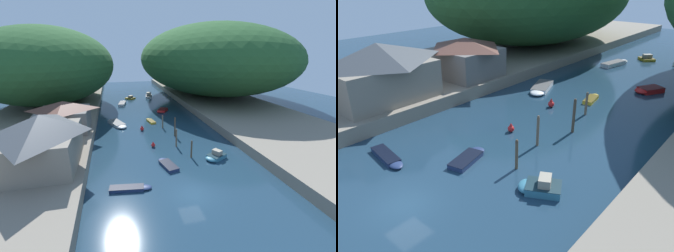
% 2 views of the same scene
% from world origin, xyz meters
% --- Properties ---
extents(water_surface, '(130.00, 130.00, 0.00)m').
position_xyz_m(water_surface, '(0.00, 30.00, 0.00)').
color(water_surface, '#1E384C').
rests_on(water_surface, ground).
extents(left_bank, '(22.00, 120.00, 1.56)m').
position_xyz_m(left_bank, '(-22.23, 30.00, 0.78)').
color(left_bank, gray).
rests_on(left_bank, ground).
extents(right_bank, '(22.00, 120.00, 1.56)m').
position_xyz_m(right_bank, '(22.23, 30.00, 0.78)').
color(right_bank, gray).
rests_on(right_bank, ground).
extents(hillside_left, '(33.29, 46.61, 19.10)m').
position_xyz_m(hillside_left, '(-23.33, 46.48, 11.11)').
color(hillside_left, '#285628').
rests_on(hillside_left, left_bank).
extents(hillside_right, '(43.55, 60.97, 21.14)m').
position_xyz_m(hillside_right, '(23.33, 49.01, 12.13)').
color(hillside_right, '#285628').
rests_on(hillside_right, right_bank).
extents(waterfront_building, '(8.02, 11.57, 6.21)m').
position_xyz_m(waterfront_building, '(-15.90, 8.23, 4.78)').
color(waterfront_building, gray).
rests_on(waterfront_building, left_bank).
extents(boathouse_shed, '(8.55, 8.13, 5.14)m').
position_xyz_m(boathouse_shed, '(-15.78, 20.70, 4.21)').
color(boathouse_shed, slate).
rests_on(boathouse_shed, left_bank).
extents(boat_white_cruiser, '(1.78, 4.07, 0.40)m').
position_xyz_m(boat_white_cruiser, '(0.01, 27.03, 0.20)').
color(boat_white_cruiser, gold).
rests_on(boat_white_cruiser, water_surface).
extents(boat_near_quay, '(3.59, 3.04, 1.28)m').
position_xyz_m(boat_near_quay, '(6.00, 7.23, 0.41)').
color(boat_near_quay, teal).
rests_on(boat_near_quay, water_surface).
extents(boat_yellow_tender, '(3.79, 3.74, 1.12)m').
position_xyz_m(boat_yellow_tender, '(-2.35, 52.67, 0.33)').
color(boat_yellow_tender, gold).
rests_on(boat_yellow_tender, water_surface).
extents(boat_cabin_cruiser, '(3.54, 4.31, 0.66)m').
position_xyz_m(boat_cabin_cruiser, '(4.27, 34.47, 0.33)').
color(boat_cabin_cruiser, red).
rests_on(boat_cabin_cruiser, water_surface).
extents(boat_small_dinghy, '(2.36, 4.28, 0.42)m').
position_xyz_m(boat_small_dinghy, '(-1.09, 7.05, 0.21)').
color(boat_small_dinghy, navy).
rests_on(boat_small_dinghy, water_surface).
extents(boat_moored_right, '(4.10, 6.52, 0.61)m').
position_xyz_m(boat_moored_right, '(-6.92, 25.89, 0.30)').
color(boat_moored_right, white).
rests_on(boat_moored_right, water_surface).
extents(boat_far_upstream, '(2.98, 6.64, 1.66)m').
position_xyz_m(boat_far_upstream, '(4.13, 54.38, 0.49)').
color(boat_far_upstream, white).
rests_on(boat_far_upstream, water_surface).
extents(boat_far_right_bank, '(2.74, 6.51, 0.68)m').
position_xyz_m(boat_far_right_bank, '(-4.96, 45.57, 0.34)').
color(boat_far_right_bank, white).
rests_on(boat_far_right_bank, water_surface).
extents(boat_navy_launch, '(4.79, 1.78, 0.40)m').
position_xyz_m(boat_navy_launch, '(-6.21, 2.57, 0.19)').
color(boat_navy_launch, navy).
rests_on(boat_navy_launch, water_surface).
extents(mooring_post_nearest, '(0.24, 0.24, 2.65)m').
position_xyz_m(mooring_post_nearest, '(2.87, 8.51, 1.33)').
color(mooring_post_nearest, brown).
rests_on(mooring_post_nearest, water_surface).
extents(mooring_post_second, '(0.25, 0.25, 2.98)m').
position_xyz_m(mooring_post_second, '(1.84, 12.82, 1.50)').
color(mooring_post_second, brown).
rests_on(mooring_post_second, water_surface).
extents(mooring_post_middle, '(0.28, 0.28, 3.53)m').
position_xyz_m(mooring_post_middle, '(2.86, 17.37, 1.78)').
color(mooring_post_middle, '#4C3D2D').
rests_on(mooring_post_middle, water_surface).
extents(mooring_post_fourth, '(0.27, 0.27, 2.66)m').
position_xyz_m(mooring_post_fourth, '(1.68, 22.22, 1.34)').
color(mooring_post_fourth, brown).
rests_on(mooring_post_fourth, water_surface).
extents(channel_buoy_near, '(0.73, 0.73, 1.10)m').
position_xyz_m(channel_buoy_near, '(-2.52, 21.67, 0.43)').
color(channel_buoy_near, red).
rests_on(channel_buoy_near, water_surface).
extents(channel_buoy_far, '(0.66, 0.66, 0.99)m').
position_xyz_m(channel_buoy_far, '(-1.82, 13.47, 0.38)').
color(channel_buoy_far, red).
rests_on(channel_buoy_far, water_surface).
extents(person_on_quay, '(0.26, 0.40, 1.69)m').
position_xyz_m(person_on_quay, '(-12.51, 17.72, 2.54)').
color(person_on_quay, '#282D3D').
rests_on(person_on_quay, left_bank).
extents(person_by_boathouse, '(0.29, 0.41, 1.69)m').
position_xyz_m(person_by_boathouse, '(-13.71, 4.44, 2.54)').
color(person_by_boathouse, '#282D3D').
rests_on(person_by_boathouse, left_bank).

